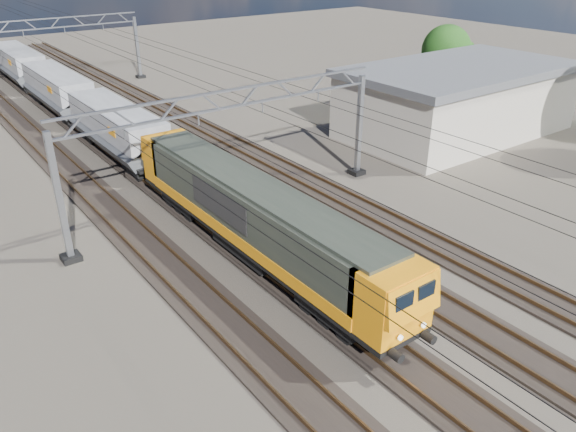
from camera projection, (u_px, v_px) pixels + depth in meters
ground at (276, 237)px, 29.81m from camera, size 160.00×160.00×0.00m
track_outer_west at (172, 271)px, 26.59m from camera, size 2.60×140.00×0.30m
track_loco at (244, 247)px, 28.71m from camera, size 2.60×140.00×0.30m
track_inner_east at (305, 225)px, 30.84m from camera, size 2.60×140.00×0.30m
track_outer_east at (359, 207)px, 32.96m from camera, size 2.60×140.00×0.30m
catenary_gantry_mid at (233, 147)px, 30.95m from camera, size 19.90×0.90×7.11m
catenary_gantry_far at (48, 52)px, 56.91m from camera, size 19.90×0.90×7.11m
overhead_wires at (196, 99)px, 33.02m from camera, size 12.03×140.00×0.53m
locomotive at (254, 214)px, 26.95m from camera, size 2.76×21.10×3.62m
hopper_wagon_lead at (117, 127)px, 39.75m from camera, size 3.38×13.00×3.25m
hopper_wagon_mid at (58, 88)px, 49.99m from camera, size 3.38×13.00×3.25m
hopper_wagon_third at (18, 63)px, 60.23m from camera, size 3.38×13.00×3.25m
industrial_shed at (457, 99)px, 44.61m from camera, size 18.60×10.60×5.40m
tree_far at (450, 52)px, 53.88m from camera, size 5.19×4.79×6.98m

